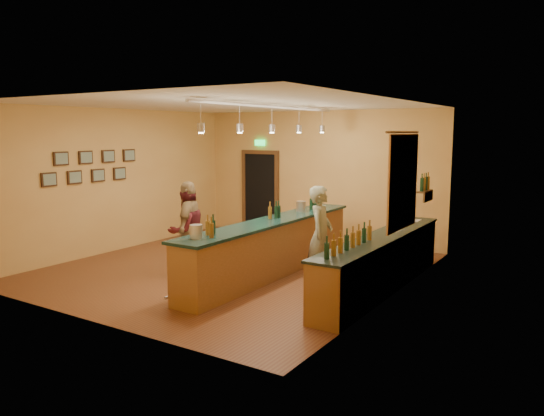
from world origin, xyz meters
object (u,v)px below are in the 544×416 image
Objects in this scene: customer_a at (187,231)px; bar_stool at (376,240)px; customer_b at (189,228)px; back_counter at (381,262)px; bartender at (321,235)px; tasting_bar at (272,243)px.

customer_a reaches higher than bar_stool.
customer_b reaches higher than bar_stool.
bar_stool is (2.99, 2.04, -0.20)m from customer_a.
customer_a reaches higher than back_counter.
back_counter is 2.61× the size of bartender.
back_counter is at bearing 4.94° from tasting_bar.
tasting_bar is 1.63m from customer_a.
customer_a is at bearing -164.70° from back_counter.
customer_a is 0.92× the size of customer_b.
tasting_bar is at bearing 78.04° from bartender.
customer_b is at bearing 94.68° from bartender.
tasting_bar is 2.88× the size of customer_b.
tasting_bar reaches higher than back_counter.
bartender is at bearing 84.04° from customer_b.
customer_a is at bearing 94.96° from bartender.
tasting_bar is at bearing 94.76° from customer_b.
customer_a is at bearing -145.74° from bar_stool.
tasting_bar is 1.05m from bartender.
bartender is at bearing 1.34° from tasting_bar.
back_counter reaches higher than bar_stool.
tasting_bar is at bearing -141.38° from bar_stool.
bartender is at bearing -171.71° from back_counter.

